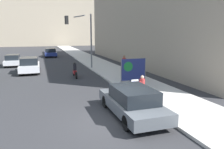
{
  "coord_description": "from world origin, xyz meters",
  "views": [
    {
      "loc": [
        -3.1,
        -8.7,
        3.86
      ],
      "look_at": [
        1.27,
        4.39,
        1.26
      ],
      "focal_mm": 35.0,
      "sensor_mm": 36.0,
      "label": 1
    }
  ],
  "objects_px": {
    "pedestrian_behind": "(124,65)",
    "parked_car_curbside": "(132,101)",
    "jogger_on_sidewalk": "(132,70)",
    "traffic_light_pole": "(82,32)",
    "protest_banner": "(133,70)",
    "car_on_road_midblock": "(13,60)",
    "car_on_road_nearest": "(30,65)",
    "car_on_road_distant": "(50,52)",
    "seated_protester": "(142,85)",
    "motorcycle_on_road": "(75,71)"
  },
  "relations": [
    {
      "from": "parked_car_curbside",
      "to": "car_on_road_midblock",
      "type": "bearing_deg",
      "value": 109.81
    },
    {
      "from": "car_on_road_nearest",
      "to": "car_on_road_midblock",
      "type": "relative_size",
      "value": 1.03
    },
    {
      "from": "traffic_light_pole",
      "to": "parked_car_curbside",
      "type": "height_order",
      "value": "traffic_light_pole"
    },
    {
      "from": "seated_protester",
      "to": "motorcycle_on_road",
      "type": "bearing_deg",
      "value": 100.62
    },
    {
      "from": "motorcycle_on_road",
      "to": "car_on_road_nearest",
      "type": "bearing_deg",
      "value": 135.44
    },
    {
      "from": "protest_banner",
      "to": "car_on_road_midblock",
      "type": "bearing_deg",
      "value": 126.9
    },
    {
      "from": "jogger_on_sidewalk",
      "to": "traffic_light_pole",
      "type": "relative_size",
      "value": 0.3
    },
    {
      "from": "seated_protester",
      "to": "motorcycle_on_road",
      "type": "xyz_separation_m",
      "value": [
        -2.99,
        7.4,
        -0.2
      ]
    },
    {
      "from": "pedestrian_behind",
      "to": "car_on_road_nearest",
      "type": "distance_m",
      "value": 9.51
    },
    {
      "from": "pedestrian_behind",
      "to": "parked_car_curbside",
      "type": "height_order",
      "value": "pedestrian_behind"
    },
    {
      "from": "jogger_on_sidewalk",
      "to": "traffic_light_pole",
      "type": "bearing_deg",
      "value": -101.41
    },
    {
      "from": "parked_car_curbside",
      "to": "motorcycle_on_road",
      "type": "bearing_deg",
      "value": 96.21
    },
    {
      "from": "jogger_on_sidewalk",
      "to": "car_on_road_midblock",
      "type": "distance_m",
      "value": 16.43
    },
    {
      "from": "car_on_road_midblock",
      "to": "motorcycle_on_road",
      "type": "xyz_separation_m",
      "value": [
        5.98,
        -9.53,
        -0.12
      ]
    },
    {
      "from": "car_on_road_midblock",
      "to": "parked_car_curbside",
      "type": "bearing_deg",
      "value": -70.19
    },
    {
      "from": "parked_car_curbside",
      "to": "car_on_road_distant",
      "type": "bearing_deg",
      "value": 94.36
    },
    {
      "from": "car_on_road_midblock",
      "to": "car_on_road_nearest",
      "type": "bearing_deg",
      "value": -69.94
    },
    {
      "from": "jogger_on_sidewalk",
      "to": "pedestrian_behind",
      "type": "bearing_deg",
      "value": -128.38
    },
    {
      "from": "parked_car_curbside",
      "to": "car_on_road_midblock",
      "type": "xyz_separation_m",
      "value": [
        -7.08,
        19.67,
        -0.02
      ]
    },
    {
      "from": "jogger_on_sidewalk",
      "to": "motorcycle_on_road",
      "type": "distance_m",
      "value": 5.33
    },
    {
      "from": "protest_banner",
      "to": "car_on_road_distant",
      "type": "height_order",
      "value": "protest_banner"
    },
    {
      "from": "protest_banner",
      "to": "parked_car_curbside",
      "type": "distance_m",
      "value": 7.02
    },
    {
      "from": "pedestrian_behind",
      "to": "traffic_light_pole",
      "type": "height_order",
      "value": "traffic_light_pole"
    },
    {
      "from": "seated_protester",
      "to": "traffic_light_pole",
      "type": "distance_m",
      "value": 11.91
    },
    {
      "from": "seated_protester",
      "to": "car_on_road_nearest",
      "type": "relative_size",
      "value": 0.27
    },
    {
      "from": "traffic_light_pole",
      "to": "car_on_road_distant",
      "type": "height_order",
      "value": "traffic_light_pole"
    },
    {
      "from": "seated_protester",
      "to": "jogger_on_sidewalk",
      "type": "height_order",
      "value": "jogger_on_sidewalk"
    },
    {
      "from": "parked_car_curbside",
      "to": "car_on_road_distant",
      "type": "distance_m",
      "value": 29.21
    },
    {
      "from": "protest_banner",
      "to": "car_on_road_midblock",
      "type": "xyz_separation_m",
      "value": [
        -9.97,
        13.28,
        -0.4
      ]
    },
    {
      "from": "seated_protester",
      "to": "pedestrian_behind",
      "type": "height_order",
      "value": "pedestrian_behind"
    },
    {
      "from": "traffic_light_pole",
      "to": "car_on_road_midblock",
      "type": "xyz_separation_m",
      "value": [
        -7.51,
        5.57,
        -3.33
      ]
    },
    {
      "from": "motorcycle_on_road",
      "to": "car_on_road_distant",
      "type": "bearing_deg",
      "value": 93.36
    },
    {
      "from": "parked_car_curbside",
      "to": "motorcycle_on_road",
      "type": "distance_m",
      "value": 10.2
    },
    {
      "from": "car_on_road_nearest",
      "to": "jogger_on_sidewalk",
      "type": "bearing_deg",
      "value": -43.4
    },
    {
      "from": "protest_banner",
      "to": "car_on_road_midblock",
      "type": "height_order",
      "value": "protest_banner"
    },
    {
      "from": "pedestrian_behind",
      "to": "parked_car_curbside",
      "type": "bearing_deg",
      "value": 44.04
    },
    {
      "from": "pedestrian_behind",
      "to": "car_on_road_nearest",
      "type": "bearing_deg",
      "value": -55.95
    },
    {
      "from": "traffic_light_pole",
      "to": "jogger_on_sidewalk",
      "type": "bearing_deg",
      "value": -72.3
    },
    {
      "from": "traffic_light_pole",
      "to": "motorcycle_on_road",
      "type": "distance_m",
      "value": 5.47
    },
    {
      "from": "seated_protester",
      "to": "car_on_road_midblock",
      "type": "height_order",
      "value": "car_on_road_midblock"
    },
    {
      "from": "car_on_road_distant",
      "to": "parked_car_curbside",
      "type": "bearing_deg",
      "value": -85.64
    },
    {
      "from": "jogger_on_sidewalk",
      "to": "parked_car_curbside",
      "type": "height_order",
      "value": "jogger_on_sidewalk"
    },
    {
      "from": "car_on_road_midblock",
      "to": "motorcycle_on_road",
      "type": "distance_m",
      "value": 11.25
    },
    {
      "from": "jogger_on_sidewalk",
      "to": "motorcycle_on_road",
      "type": "bearing_deg",
      "value": -71.3
    },
    {
      "from": "car_on_road_distant",
      "to": "traffic_light_pole",
      "type": "bearing_deg",
      "value": -80.01
    },
    {
      "from": "jogger_on_sidewalk",
      "to": "car_on_road_nearest",
      "type": "xyz_separation_m",
      "value": [
        -7.84,
        7.41,
        -0.27
      ]
    },
    {
      "from": "pedestrian_behind",
      "to": "traffic_light_pole",
      "type": "bearing_deg",
      "value": -85.76
    },
    {
      "from": "seated_protester",
      "to": "motorcycle_on_road",
      "type": "relative_size",
      "value": 0.59
    },
    {
      "from": "jogger_on_sidewalk",
      "to": "car_on_road_nearest",
      "type": "bearing_deg",
      "value": -72.51
    },
    {
      "from": "protest_banner",
      "to": "car_on_road_distant",
      "type": "relative_size",
      "value": 0.46
    }
  ]
}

